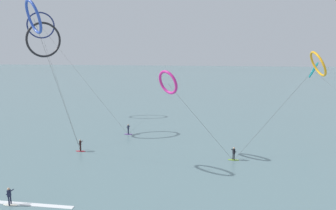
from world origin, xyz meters
The scene contains 12 objects.
sea_water centered at (0.00, 105.47, 0.04)m, with size 400.00×200.00×0.08m, color slate.
surfer_ivory centered at (-13.22, 10.25, 0.82)m, with size 1.40×0.60×1.70m.
surfer_crimson centered at (-12.45, 24.21, 0.82)m, with size 1.40×0.62×1.70m.
surfer_violet centered at (-7.89, 32.64, 0.82)m, with size 1.40×0.71×1.70m.
surfer_lime centered at (8.00, 23.36, 0.82)m, with size 1.40×0.70×1.70m.
kite_navy centered at (-27.82, 44.07, 18.19)m, with size 22.56×13.65×20.77m.
kite_magenta centered at (-0.42, 24.23, 9.71)m, with size 10.11×3.22×11.34m.
kite_charcoal centered at (-20.89, 32.18, 15.15)m, with size 10.58×10.45×17.92m.
kite_amber centered at (19.69, 30.45, 11.79)m, with size 12.77×9.09×13.61m.
kite_cobalt centered at (-14.65, 19.19, 17.33)m, with size 4.02×6.81×19.22m.
kite_teal centered at (25.13, 46.63, 9.67)m, with size 3.45×37.84×11.27m.
wave_crest_far centered at (-12.44, 10.52, 0.06)m, with size 10.16×0.50×0.12m, color white.
Camera 1 is at (3.66, -12.13, 14.19)m, focal length 31.24 mm.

